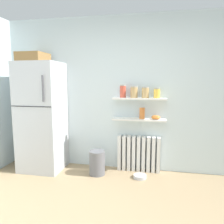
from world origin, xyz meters
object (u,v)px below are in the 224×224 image
object	(u,v)px
storage_jar_1	(134,92)
vase	(142,113)
storage_jar_2	(145,92)
refrigerator	(42,115)
storage_jar_0	(123,91)
storage_jar_3	(157,93)
radiator	(139,154)
shelf_bowl	(156,117)
trash_bin	(97,163)
pet_food_bowl	(140,176)

from	to	relation	value
storage_jar_1	vase	xyz separation A→B (m)	(0.14, -0.00, -0.35)
vase	storage_jar_2	bearing A→B (deg)	-0.00
refrigerator	storage_jar_0	size ratio (longest dim) A/B	9.35
storage_jar_3	vase	distance (m)	0.40
storage_jar_3	storage_jar_0	bearing A→B (deg)	-180.00
radiator	refrigerator	bearing A→B (deg)	-172.01
shelf_bowl	trash_bin	distance (m)	1.21
refrigerator	shelf_bowl	distance (m)	1.92
storage_jar_1	shelf_bowl	xyz separation A→B (m)	(0.36, -0.00, -0.40)
storage_jar_1	pet_food_bowl	bearing A→B (deg)	-61.28
storage_jar_0	storage_jar_2	bearing A→B (deg)	0.00
storage_jar_3	trash_bin	xyz separation A→B (m)	(-0.93, -0.26, -1.14)
refrigerator	radiator	xyz separation A→B (m)	(1.64, 0.23, -0.65)
storage_jar_0	storage_jar_3	size ratio (longest dim) A/B	1.30
storage_jar_0	shelf_bowl	size ratio (longest dim) A/B	1.46
storage_jar_0	trash_bin	world-z (taller)	storage_jar_0
shelf_bowl	pet_food_bowl	size ratio (longest dim) A/B	0.70
refrigerator	trash_bin	size ratio (longest dim) A/B	5.01
refrigerator	storage_jar_3	xyz separation A→B (m)	(1.92, 0.20, 0.38)
refrigerator	pet_food_bowl	bearing A→B (deg)	-1.93
storage_jar_1	storage_jar_0	bearing A→B (deg)	-180.00
refrigerator	storage_jar_0	distance (m)	1.44
radiator	storage_jar_3	size ratio (longest dim) A/B	4.38
pet_food_bowl	refrigerator	bearing A→B (deg)	178.07
shelf_bowl	pet_food_bowl	distance (m)	0.98
storage_jar_1	storage_jar_3	bearing A→B (deg)	-0.00
storage_jar_2	trash_bin	world-z (taller)	storage_jar_2
storage_jar_3	pet_food_bowl	xyz separation A→B (m)	(-0.23, -0.26, -1.31)
vase	storage_jar_0	bearing A→B (deg)	-180.00
shelf_bowl	storage_jar_0	bearing A→B (deg)	-180.00
storage_jar_1	shelf_bowl	world-z (taller)	storage_jar_1
vase	pet_food_bowl	size ratio (longest dim) A/B	0.88
refrigerator	shelf_bowl	world-z (taller)	refrigerator
radiator	storage_jar_3	distance (m)	1.07
refrigerator	radiator	world-z (taller)	refrigerator
shelf_bowl	trash_bin	size ratio (longest dim) A/B	0.37
trash_bin	refrigerator	bearing A→B (deg)	176.75
vase	radiator	bearing A→B (deg)	146.78
refrigerator	storage_jar_3	world-z (taller)	refrigerator
vase	trash_bin	world-z (taller)	vase
radiator	storage_jar_2	bearing A→B (deg)	-18.14
shelf_bowl	vase	bearing A→B (deg)	180.00
storage_jar_3	trash_bin	distance (m)	1.49
refrigerator	storage_jar_0	xyz separation A→B (m)	(1.37, 0.20, 0.41)
radiator	pet_food_bowl	xyz separation A→B (m)	(0.05, -0.29, -0.27)
refrigerator	vase	size ratio (longest dim) A/B	10.83
storage_jar_2	radiator	bearing A→B (deg)	161.86
refrigerator	storage_jar_3	distance (m)	1.97
shelf_bowl	trash_bin	world-z (taller)	shelf_bowl
shelf_bowl	storage_jar_2	bearing A→B (deg)	-180.00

